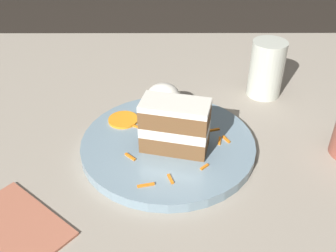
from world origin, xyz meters
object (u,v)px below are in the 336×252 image
(cake_slice, at_px, (175,126))
(cream_dollop, at_px, (163,96))
(drinking_glass, at_px, (266,72))
(plate, at_px, (168,145))
(orange_garnish, at_px, (123,120))

(cake_slice, xyz_separation_m, cream_dollop, (0.02, -0.13, -0.02))
(cake_slice, relative_size, drinking_glass, 1.01)
(plate, bearing_deg, cream_dollop, -85.52)
(cream_dollop, height_order, drinking_glass, drinking_glass)
(plate, bearing_deg, cake_slice, 121.49)
(cream_dollop, bearing_deg, plate, 94.48)
(cake_slice, relative_size, cream_dollop, 1.86)
(drinking_glass, bearing_deg, plate, 42.91)
(plate, distance_m, orange_garnish, 0.10)
(plate, xyz_separation_m, orange_garnish, (0.08, -0.06, 0.01))
(orange_garnish, bearing_deg, cake_slice, 139.59)
(cake_slice, distance_m, drinking_glass, 0.28)
(plate, distance_m, cream_dollop, 0.11)
(cream_dollop, distance_m, drinking_glass, 0.22)
(cream_dollop, bearing_deg, orange_garnish, 32.26)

